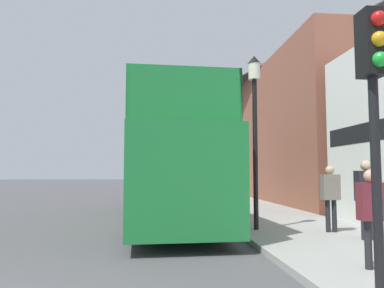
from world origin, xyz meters
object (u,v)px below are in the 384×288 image
object	(u,v)px
traffic_signal	(374,84)
pedestrian_third	(330,192)
pedestrian_nearest	(372,209)
parked_car_ahead_of_bus	(174,189)
lamp_post_second	(210,137)
lamp_post_third	(196,144)
tour_bus	(167,170)
pedestrian_second	(367,192)
lamp_post_nearest	(255,109)

from	to	relation	value
traffic_signal	pedestrian_third	bearing A→B (deg)	70.12
pedestrian_nearest	parked_car_ahead_of_bus	bearing A→B (deg)	98.58
parked_car_ahead_of_bus	lamp_post_second	bearing A→B (deg)	-65.01
pedestrian_third	lamp_post_third	xyz separation A→B (m)	(-1.68, 16.98, 2.50)
traffic_signal	lamp_post_third	xyz separation A→B (m)	(0.13, 21.98, 0.91)
pedestrian_third	pedestrian_nearest	bearing A→B (deg)	-106.47
tour_bus	lamp_post_second	world-z (taller)	lamp_post_second
pedestrian_second	lamp_post_nearest	distance (m)	3.51
pedestrian_second	traffic_signal	size ratio (longest dim) A/B	0.51
tour_bus	pedestrian_second	bearing A→B (deg)	-50.95
parked_car_ahead_of_bus	pedestrian_third	xyz separation A→B (m)	(3.45, -12.12, 0.46)
tour_bus	parked_car_ahead_of_bus	bearing A→B (deg)	82.69
parked_car_ahead_of_bus	pedestrian_nearest	world-z (taller)	pedestrian_nearest
traffic_signal	lamp_post_nearest	size ratio (longest dim) A/B	0.75
pedestrian_third	lamp_post_second	xyz separation A→B (m)	(-1.84, 8.78, 2.27)
tour_bus	pedestrian_second	world-z (taller)	tour_bus
pedestrian_second	pedestrian_third	bearing A→B (deg)	104.44
pedestrian_nearest	pedestrian_third	distance (m)	3.78
pedestrian_third	lamp_post_second	world-z (taller)	lamp_post_second
pedestrian_second	lamp_post_third	xyz separation A→B (m)	(-1.98, 18.15, 2.44)
pedestrian_nearest	pedestrian_second	size ratio (longest dim) A/B	0.87
parked_car_ahead_of_bus	pedestrian_second	bearing A→B (deg)	-75.01
tour_bus	pedestrian_nearest	size ratio (longest dim) A/B	7.23
traffic_signal	lamp_post_nearest	bearing A→B (deg)	90.08
traffic_signal	lamp_post_nearest	xyz separation A→B (m)	(-0.01, 5.58, 0.65)
pedestrian_second	lamp_post_third	size ratio (longest dim) A/B	0.35
lamp_post_nearest	lamp_post_third	size ratio (longest dim) A/B	0.92
parked_car_ahead_of_bus	lamp_post_nearest	xyz separation A→B (m)	(1.63, -11.54, 2.71)
tour_bus	lamp_post_nearest	size ratio (longest dim) A/B	2.39
tour_bus	lamp_post_nearest	world-z (taller)	lamp_post_nearest
pedestrian_third	traffic_signal	world-z (taller)	traffic_signal
lamp_post_third	pedestrian_third	bearing A→B (deg)	-84.35
tour_bus	parked_car_ahead_of_bus	world-z (taller)	tour_bus
parked_car_ahead_of_bus	lamp_post_nearest	size ratio (longest dim) A/B	0.88
pedestrian_nearest	lamp_post_second	bearing A→B (deg)	93.53
pedestrian_second	lamp_post_nearest	world-z (taller)	lamp_post_nearest
pedestrian_nearest	lamp_post_nearest	world-z (taller)	lamp_post_nearest
pedestrian_third	traffic_signal	size ratio (longest dim) A/B	0.48
pedestrian_second	lamp_post_second	xyz separation A→B (m)	(-2.14, 9.95, 2.21)
parked_car_ahead_of_bus	pedestrian_second	world-z (taller)	pedestrian_second
parked_car_ahead_of_bus	traffic_signal	xyz separation A→B (m)	(1.64, -17.12, 2.05)
tour_bus	pedestrian_nearest	xyz separation A→B (m)	(3.06, -7.44, -0.68)
parked_car_ahead_of_bus	lamp_post_nearest	bearing A→B (deg)	-82.72
tour_bus	pedestrian_second	distance (m)	6.69
pedestrian_second	lamp_post_third	distance (m)	18.42
pedestrian_second	traffic_signal	world-z (taller)	traffic_signal
lamp_post_second	pedestrian_nearest	bearing A→B (deg)	-86.47
lamp_post_nearest	pedestrian_nearest	bearing A→B (deg)	-79.93
tour_bus	pedestrian_third	distance (m)	5.66
pedestrian_second	lamp_post_nearest	bearing A→B (deg)	140.47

